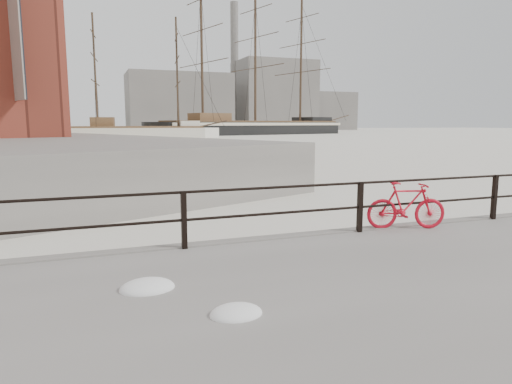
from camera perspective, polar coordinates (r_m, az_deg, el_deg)
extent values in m
plane|color=white|center=(11.74, 26.81, -4.57)|extent=(400.00, 400.00, 0.00)
imported|color=red|center=(9.74, 18.27, -1.61)|extent=(1.60, 0.72, 0.97)
ellipsoid|color=white|center=(6.20, -13.47, -10.56)|extent=(0.72, 0.56, 0.26)
ellipsoid|color=white|center=(5.29, -2.51, -13.94)|extent=(0.61, 0.48, 0.22)
cube|color=gray|center=(150.58, -9.62, 10.96)|extent=(32.00, 18.00, 18.00)
cube|color=gray|center=(165.66, 2.25, 11.88)|extent=(26.00, 20.00, 24.00)
cube|color=gray|center=(179.93, 8.50, 9.94)|extent=(20.00, 16.00, 14.00)
cylinder|color=gray|center=(166.75, -2.70, 15.31)|extent=(2.80, 2.80, 44.00)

